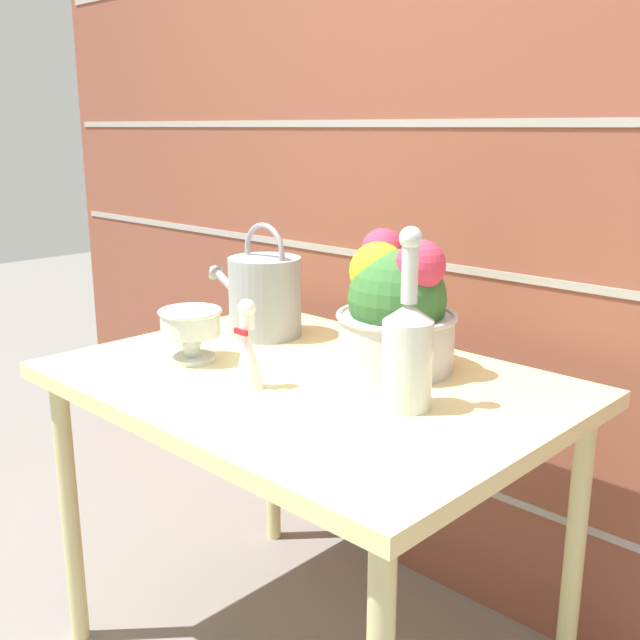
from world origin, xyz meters
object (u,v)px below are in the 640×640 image
at_px(watering_can, 264,295).
at_px(glass_decanter, 406,348).
at_px(crystal_pedestal_bowl, 191,327).
at_px(flower_planter, 396,308).
at_px(figurine_vase, 248,352).

relative_size(watering_can, glass_decanter, 0.94).
xyz_separation_m(crystal_pedestal_bowl, glass_decanter, (0.55, 0.10, 0.04)).
bearing_deg(crystal_pedestal_bowl, flower_planter, 36.76).
height_order(watering_can, crystal_pedestal_bowl, watering_can).
relative_size(watering_can, figurine_vase, 1.75).
xyz_separation_m(watering_can, flower_planter, (0.42, 0.01, 0.03)).
relative_size(crystal_pedestal_bowl, glass_decanter, 0.42).
bearing_deg(flower_planter, figurine_vase, -114.25).
height_order(watering_can, glass_decanter, glass_decanter).
xyz_separation_m(flower_planter, figurine_vase, (-0.14, -0.31, -0.06)).
height_order(watering_can, figurine_vase, watering_can).
distance_m(watering_can, crystal_pedestal_bowl, 0.27).
distance_m(flower_planter, glass_decanter, 0.25).
bearing_deg(flower_planter, glass_decanter, -46.95).
distance_m(flower_planter, figurine_vase, 0.35).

